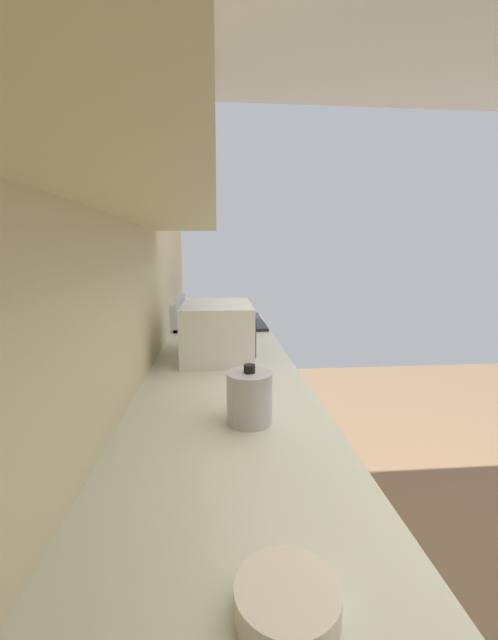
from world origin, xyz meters
TOP-DOWN VIEW (x-y plane):
  - wall_back at (0.00, 1.57)m, footprint 4.07×0.12m
  - counter_run at (-0.44, 1.19)m, footprint 3.06×0.66m
  - oven_range at (1.44, 1.19)m, footprint 0.71×0.66m
  - microwave at (0.55, 1.21)m, footprint 0.46×0.34m
  - bowl at (-0.79, 1.12)m, footprint 0.15×0.15m
  - kettle at (-0.18, 1.12)m, footprint 0.19×0.14m

SIDE VIEW (x-z plane):
  - counter_run at x=-0.44m, z-range 0.00..0.93m
  - oven_range at x=1.44m, z-range -0.07..1.03m
  - bowl at x=-0.79m, z-range 0.93..0.97m
  - kettle at x=-0.18m, z-range 0.91..1.09m
  - microwave at x=0.55m, z-range 0.92..1.19m
  - wall_back at x=0.00m, z-range 0.00..2.62m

